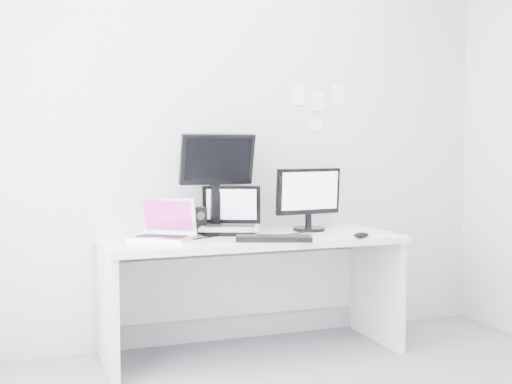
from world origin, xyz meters
The scene contains 13 objects.
back_wall centered at (0.00, 1.60, 1.35)m, with size 3.60×3.60×0.00m, color #BABDBF.
desk centered at (0.00, 1.25, 0.36)m, with size 1.80×0.70×0.73m, color white.
macbook centered at (-0.55, 1.26, 0.86)m, with size 0.34×0.26×0.26m, color silver.
speaker centered at (-0.27, 1.48, 0.81)m, with size 0.08×0.08×0.17m, color black.
dell_laptop centered at (-0.10, 1.37, 0.88)m, with size 0.37×0.29×0.31m, color #AAACB1.
rear_monitor centered at (-0.15, 1.48, 1.05)m, with size 0.47×0.17×0.64m, color black.
samsung_monitor centered at (0.44, 1.37, 0.94)m, with size 0.46×0.21×0.42m, color black.
keyboard centered at (0.05, 1.02, 0.74)m, with size 0.44×0.16×0.03m, color black.
mouse centered at (0.58, 0.94, 0.75)m, with size 0.11×0.07×0.04m, color black.
wall_note_0 centered at (0.45, 1.59, 1.62)m, with size 0.10×0.00×0.14m, color white.
wall_note_1 centered at (0.60, 1.59, 1.58)m, with size 0.09×0.00×0.13m, color white.
wall_note_2 centered at (0.75, 1.59, 1.63)m, with size 0.10×0.00×0.14m, color white.
wall_note_3 centered at (0.58, 1.59, 1.42)m, with size 0.11×0.00×0.08m, color white.
Camera 1 is at (-1.37, -2.57, 1.28)m, focal length 47.27 mm.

